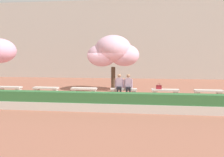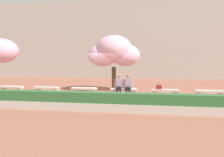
% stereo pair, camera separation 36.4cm
% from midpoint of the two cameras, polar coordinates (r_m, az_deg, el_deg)
% --- Properties ---
extents(ground_plane, '(100.00, 100.00, 0.00)m').
position_cam_midpoint_polar(ground_plane, '(12.88, -1.40, -4.49)').
color(ground_plane, '#9E604C').
extents(building_facade, '(28.00, 4.00, 7.95)m').
position_cam_midpoint_polar(building_facade, '(24.56, 3.28, 9.80)').
color(building_facade, '#B7B2A8').
rests_on(building_facade, ground).
extents(stone_bench_west_end, '(1.53, 0.45, 0.45)m').
position_cam_midpoint_polar(stone_bench_west_end, '(14.98, -24.25, -2.40)').
color(stone_bench_west_end, beige).
rests_on(stone_bench_west_end, ground).
extents(stone_bench_near_west, '(1.53, 0.45, 0.45)m').
position_cam_midpoint_polar(stone_bench_near_west, '(13.86, -15.99, -2.74)').
color(stone_bench_near_west, beige).
rests_on(stone_bench_near_west, ground).
extents(stone_bench_center, '(1.53, 0.45, 0.45)m').
position_cam_midpoint_polar(stone_bench_center, '(13.08, -6.51, -3.06)').
color(stone_bench_center, beige).
rests_on(stone_bench_center, ground).
extents(stone_bench_near_east, '(1.53, 0.45, 0.45)m').
position_cam_midpoint_polar(stone_bench_near_east, '(12.69, 3.86, -3.31)').
color(stone_bench_near_east, beige).
rests_on(stone_bench_near_east, ground).
extents(stone_bench_east_end, '(1.53, 0.45, 0.45)m').
position_cam_midpoint_polar(stone_bench_east_end, '(12.74, 14.52, -3.46)').
color(stone_bench_east_end, beige).
rests_on(stone_bench_east_end, ground).
extents(stone_bench_far_east, '(1.53, 0.45, 0.45)m').
position_cam_midpoint_polar(stone_bench_far_east, '(13.21, 24.75, -3.49)').
color(stone_bench_far_east, beige).
rests_on(stone_bench_far_east, ground).
extents(person_seated_left, '(0.51, 0.69, 1.29)m').
position_cam_midpoint_polar(person_seated_left, '(12.60, 2.69, -1.52)').
color(person_seated_left, black).
rests_on(person_seated_left, ground).
extents(person_seated_right, '(0.51, 0.70, 1.29)m').
position_cam_midpoint_polar(person_seated_right, '(12.56, 5.06, -1.56)').
color(person_seated_right, black).
rests_on(person_seated_right, ground).
extents(handbag, '(0.30, 0.15, 0.34)m').
position_cam_midpoint_polar(handbag, '(12.64, 12.95, -2.19)').
color(handbag, '#A3232D').
rests_on(handbag, stone_bench_east_end).
extents(cherry_tree_main, '(3.36, 2.52, 3.66)m').
position_cam_midpoint_polar(cherry_tree_main, '(14.25, 1.25, 6.90)').
color(cherry_tree_main, '#473323').
rests_on(cherry_tree_main, ground).
extents(planter_hedge_foreground, '(17.27, 0.50, 0.80)m').
position_cam_midpoint_polar(planter_hedge_foreground, '(9.40, -5.02, -6.05)').
color(planter_hedge_foreground, beige).
rests_on(planter_hedge_foreground, ground).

